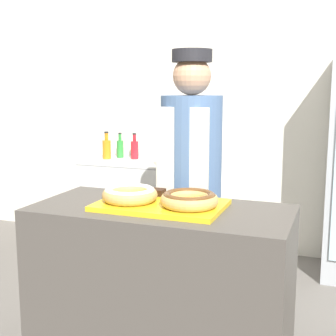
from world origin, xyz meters
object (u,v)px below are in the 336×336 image
Objects in this scene: brownie_back_left at (157,192)px; bottle_green at (160,156)px; donut_chocolate_glaze at (189,199)px; brownie_back_right at (186,194)px; baker_person at (191,186)px; bottle_red at (135,149)px; bottle_green_b at (120,148)px; chest_freezer at (137,204)px; donut_light_glaze at (130,194)px; serving_tray at (161,205)px; bottle_orange at (107,148)px.

bottle_green is at bearing 111.12° from brownie_back_left.
donut_chocolate_glaze is 3.79× the size of brownie_back_left.
brownie_back_right is at bearing 113.86° from donut_chocolate_glaze.
baker_person reaches higher than brownie_back_left.
brownie_back_left is 0.30× the size of bottle_red.
bottle_red is (-0.99, 1.35, 0.02)m from baker_person.
bottle_green_b is at bearing 124.25° from donut_chocolate_glaze.
brownie_back_left is 1.93m from chest_freezer.
brownie_back_right is at bearing -54.85° from bottle_green_b.
bottle_green_b is (-0.23, 0.14, 0.50)m from chest_freezer.
chest_freezer is at bearing 117.89° from brownie_back_left.
bottle_green_b reaches higher than brownie_back_right.
chest_freezer is (-0.79, 1.81, -0.55)m from donut_light_glaze.
donut_light_glaze is (-0.15, -0.03, 0.05)m from serving_tray.
bottle_green is at bearing -31.28° from bottle_green_b.
donut_light_glaze reaches higher than chest_freezer.
bottle_green is 0.66m from bottle_orange.
chest_freezer is at bearing 126.79° from baker_person.
donut_light_glaze is 0.60m from baker_person.
baker_person is at bearing -50.00° from bottle_green_b.
donut_light_glaze is 1.13× the size of bottle_red.
bottle_green_b is (-1.33, 1.95, -0.05)m from donut_chocolate_glaze.
bottle_green is 0.84× the size of bottle_orange.
donut_light_glaze is at bearing -59.01° from bottle_orange.
donut_chocolate_glaze is 1.15× the size of bottle_green_b.
serving_tray is at bearing 170.66° from donut_chocolate_glaze.
baker_person is (0.05, 0.41, -0.04)m from brownie_back_left.
chest_freezer is (-1.02, 1.64, -0.53)m from brownie_back_right.
donut_light_glaze is at bearing -102.40° from baker_person.
bottle_green_b is at bearing 121.37° from serving_tray.
bottle_green_b is 0.93× the size of bottle_orange.
brownie_back_left and brownie_back_right have the same top height.
bottle_orange is (-1.23, 1.26, 0.02)m from baker_person.
bottle_green_b reaches higher than brownie_back_left.
brownie_back_left is at bearing 66.14° from donut_light_glaze.
brownie_back_left is 2.09m from bottle_green_b.
chest_freezer is 4.34× the size of bottle_green.
donut_light_glaze is 0.29m from brownie_back_right.
donut_chocolate_glaze is 1.81m from bottle_green.
serving_tray is 0.65× the size of chest_freezer.
donut_light_glaze is 1.15× the size of bottle_green_b.
baker_person reaches higher than donut_chocolate_glaze.
baker_person is 1.21m from bottle_green.
donut_light_glaze is 1.07× the size of bottle_orange.
chest_freezer is at bearing 121.25° from donut_chocolate_glaze.
donut_chocolate_glaze is 2.25m from bottle_red.
bottle_green_b is 0.98× the size of bottle_red.
bottle_green is at bearing 116.01° from donut_chocolate_glaze.
chest_freezer is at bearing 148.65° from bottle_green.
serving_tray is 0.17m from brownie_back_right.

